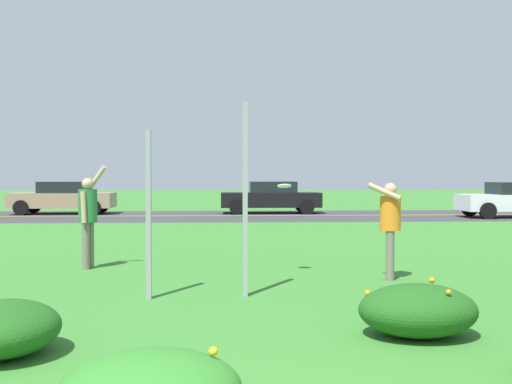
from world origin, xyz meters
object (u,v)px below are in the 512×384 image
Objects in this scene: person_thrower_green_shirt at (88,214)px; frisbee_white at (284,186)px; sign_post_near_path at (149,215)px; person_catcher_orange_shirt at (390,222)px; car_tan_center_right at (63,197)px; car_black_center_left at (271,197)px; sign_post_by_roadside at (245,200)px.

person_thrower_green_shirt is 7.81× the size of frisbee_white.
sign_post_near_path is 1.23× the size of person_thrower_green_shirt.
sign_post_near_path is 4.03m from person_catcher_orange_shirt.
frisbee_white is at bearing -64.74° from car_tan_center_right.
frisbee_white is at bearing 159.73° from person_catcher_orange_shirt.
frisbee_white is (2.09, 2.01, 0.36)m from sign_post_near_path.
person_thrower_green_shirt is 1.19× the size of person_catcher_orange_shirt.
frisbee_white is (-1.68, 0.62, 0.58)m from person_catcher_orange_shirt.
frisbee_white is 17.47m from car_black_center_left.
sign_post_near_path is 0.52× the size of car_black_center_left.
car_tan_center_right is at bearing 111.15° from sign_post_by_roadside.
frisbee_white is at bearing -93.67° from car_black_center_left.
car_black_center_left is at bearing 80.63° from sign_post_near_path.
car_black_center_left is (1.86, 19.31, -0.63)m from sign_post_by_roadside.
car_tan_center_right is (-9.34, 0.00, 0.00)m from car_black_center_left.
car_tan_center_right is at bearing 105.77° from person_thrower_green_shirt.
sign_post_by_roadside is 3.94m from person_thrower_green_shirt.
car_black_center_left and car_tan_center_right have the same top height.
sign_post_by_roadside reaches higher than sign_post_near_path.
sign_post_by_roadside is 2.78m from person_catcher_orange_shirt.
person_catcher_orange_shirt is 20.58m from car_tan_center_right.
person_catcher_orange_shirt is at bearing 27.64° from sign_post_by_roadside.
frisbee_white is at bearing -13.61° from person_thrower_green_shirt.
sign_post_by_roadside reaches higher than person_thrower_green_shirt.
person_catcher_orange_shirt reaches higher than car_tan_center_right.
sign_post_near_path is 1.46× the size of person_catcher_orange_shirt.
person_catcher_orange_shirt is (3.77, 1.39, -0.22)m from sign_post_near_path.
sign_post_by_roadside is (1.34, 0.11, 0.20)m from sign_post_near_path.
sign_post_by_roadside reaches higher than frisbee_white.
person_thrower_green_shirt is (-2.79, 2.75, -0.37)m from sign_post_by_roadside.
sign_post_near_path is at bearing -136.18° from frisbee_white.
sign_post_near_path is at bearing -99.37° from car_black_center_left.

